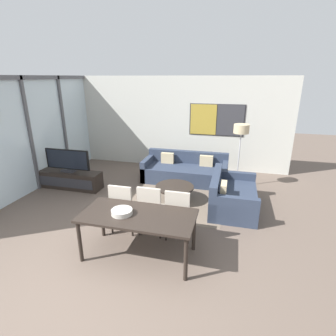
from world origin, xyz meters
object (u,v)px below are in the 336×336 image
object	(u,v)px
tv_console	(70,179)
sofa_main	(185,171)
dining_chair_right	(179,212)
coffee_table	(175,190)
sofa_side	(230,197)
television	(67,161)
dining_chair_centre	(151,207)
floor_lamp	(241,133)
dining_table	(138,219)
fruit_bowl	(122,211)
dining_chair_left	(123,206)

from	to	relation	value
tv_console	sofa_main	bearing A→B (deg)	23.98
dining_chair_right	coffee_table	bearing A→B (deg)	105.57
sofa_side	dining_chair_right	size ratio (longest dim) A/B	1.63
television	sofa_main	bearing A→B (deg)	23.97
sofa_main	dining_chair_centre	world-z (taller)	dining_chair_centre
sofa_main	sofa_side	distance (m)	1.87
dining_chair_right	floor_lamp	size ratio (longest dim) A/B	0.58
dining_table	coffee_table	bearing A→B (deg)	87.00
tv_console	fruit_bowl	size ratio (longest dim) A/B	5.13
dining_chair_left	floor_lamp	xyz separation A→B (m)	(2.02, 2.70, 0.90)
dining_chair_centre	coffee_table	bearing A→B (deg)	85.62
dining_chair_centre	sofa_main	bearing A→B (deg)	87.75
dining_table	dining_chair_left	distance (m)	0.80
fruit_bowl	sofa_main	bearing A→B (deg)	84.18
tv_console	floor_lamp	bearing A→B (deg)	14.94
tv_console	coffee_table	xyz separation A→B (m)	(2.83, -0.09, 0.06)
dining_table	television	bearing A→B (deg)	141.49
television	dining_table	world-z (taller)	television
coffee_table	sofa_side	bearing A→B (deg)	-1.28
tv_console	dining_table	distance (m)	3.51
dining_table	dining_chair_right	bearing A→B (deg)	50.10
dining_chair_centre	fruit_bowl	bearing A→B (deg)	-109.29
dining_chair_centre	dining_chair_right	world-z (taller)	same
dining_chair_right	dining_chair_left	bearing A→B (deg)	-179.05
dining_chair_centre	floor_lamp	distance (m)	3.17
coffee_table	dining_chair_centre	size ratio (longest dim) A/B	0.92
dining_chair_left	dining_chair_right	world-z (taller)	same
coffee_table	floor_lamp	distance (m)	2.19
coffee_table	fruit_bowl	xyz separation A→B (m)	(-0.35, -2.12, 0.51)
tv_console	fruit_bowl	world-z (taller)	fruit_bowl
sofa_side	dining_chair_right	bearing A→B (deg)	149.24
sofa_main	sofa_side	xyz separation A→B (m)	(1.26, -1.38, 0.00)
television	coffee_table	bearing A→B (deg)	-1.89
sofa_side	coffee_table	xyz separation A→B (m)	(-1.26, 0.03, 0.02)
dining_chair_centre	tv_console	bearing A→B (deg)	150.96
sofa_main	television	bearing A→B (deg)	-156.03
sofa_main	dining_chair_centre	xyz separation A→B (m)	(-0.11, -2.77, 0.27)
dining_chair_left	television	bearing A→B (deg)	144.62
fruit_bowl	dining_chair_centre	bearing A→B (deg)	70.71
television	floor_lamp	world-z (taller)	floor_lamp
fruit_bowl	television	bearing A→B (deg)	138.25
dining_chair_centre	sofa_side	bearing A→B (deg)	45.53
sofa_side	dining_chair_right	world-z (taller)	dining_chair_right
sofa_main	dining_chair_centre	size ratio (longest dim) A/B	2.37
dining_chair_right	floor_lamp	distance (m)	3.00
television	dining_chair_left	bearing A→B (deg)	-35.38
dining_chair_right	fruit_bowl	distance (m)	1.04
sofa_main	dining_chair_right	bearing A→B (deg)	-81.77
tv_console	sofa_main	size ratio (longest dim) A/B	0.74
coffee_table	floor_lamp	size ratio (longest dim) A/B	0.54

